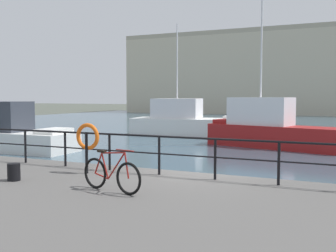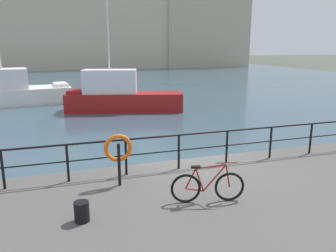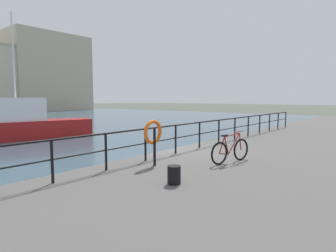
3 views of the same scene
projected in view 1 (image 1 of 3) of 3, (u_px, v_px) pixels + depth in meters
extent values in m
plane|color=#4C5147|center=(196.00, 197.00, 11.68)|extent=(240.00, 240.00, 0.00)
cube|color=#385160|center=(311.00, 126.00, 38.98)|extent=(80.00, 60.00, 0.01)
cube|color=#C1B79E|center=(331.00, 74.00, 63.70)|extent=(66.25, 12.13, 12.60)
cube|color=#A49C86|center=(330.00, 24.00, 58.01)|extent=(66.25, 0.60, 0.70)
cube|color=white|center=(54.00, 131.00, 20.51)|extent=(1.22, 1.73, 0.24)
cube|color=white|center=(187.00, 127.00, 30.37)|extent=(8.24, 3.94, 1.23)
cube|color=silver|center=(177.00, 108.00, 30.49)|extent=(3.67, 2.81, 1.45)
cube|color=white|center=(232.00, 117.00, 29.31)|extent=(1.21, 2.17, 0.24)
cylinder|color=silver|center=(177.00, 61.00, 30.24)|extent=(0.10, 0.10, 5.44)
cube|color=maroon|center=(276.00, 137.00, 22.73)|extent=(7.97, 3.83, 1.23)
cube|color=silver|center=(260.00, 111.00, 23.23)|extent=(3.76, 2.41, 1.55)
cube|color=maroon|center=(225.00, 121.00, 24.74)|extent=(1.24, 1.55, 0.24)
cylinder|color=silver|center=(261.00, 48.00, 22.98)|extent=(0.10, 0.10, 5.46)
cylinder|color=black|center=(25.00, 146.00, 13.26)|extent=(0.07, 0.07, 1.05)
cylinder|color=black|center=(65.00, 149.00, 12.59)|extent=(0.07, 0.07, 1.05)
cylinder|color=black|center=(110.00, 152.00, 11.92)|extent=(0.07, 0.07, 1.05)
cylinder|color=black|center=(159.00, 156.00, 11.24)|extent=(0.07, 0.07, 1.05)
cylinder|color=black|center=(215.00, 159.00, 10.57)|extent=(0.07, 0.07, 1.05)
cylinder|color=black|center=(279.00, 164.00, 9.89)|extent=(0.07, 0.07, 1.05)
cylinder|color=black|center=(159.00, 136.00, 11.20)|extent=(25.62, 0.06, 0.06)
cylinder|color=black|center=(159.00, 154.00, 11.24)|extent=(25.62, 0.04, 0.04)
torus|color=black|center=(129.00, 179.00, 8.91)|extent=(0.72, 0.21, 0.72)
torus|color=black|center=(95.00, 173.00, 9.55)|extent=(0.72, 0.21, 0.72)
cylinder|color=maroon|center=(116.00, 166.00, 9.12)|extent=(0.54, 0.15, 0.66)
cylinder|color=maroon|center=(105.00, 166.00, 9.34)|extent=(0.24, 0.09, 0.58)
cylinder|color=maroon|center=(113.00, 153.00, 9.16)|extent=(0.71, 0.19, 0.11)
cylinder|color=maroon|center=(102.00, 176.00, 9.43)|extent=(0.43, 0.13, 0.12)
cylinder|color=maroon|center=(98.00, 163.00, 9.47)|extent=(0.26, 0.09, 0.51)
cylinder|color=maroon|center=(127.00, 166.00, 8.93)|extent=(0.14, 0.07, 0.57)
cube|color=black|center=(102.00, 151.00, 9.38)|extent=(0.23, 0.14, 0.05)
cylinder|color=maroon|center=(125.00, 150.00, 8.93)|extent=(0.51, 0.14, 0.02)
cylinder|color=black|center=(14.00, 172.00, 10.45)|extent=(0.32, 0.32, 0.44)
cylinder|color=black|center=(87.00, 153.00, 11.43)|extent=(0.08, 0.08, 1.15)
torus|color=orange|center=(88.00, 137.00, 11.45)|extent=(0.75, 0.11, 0.75)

